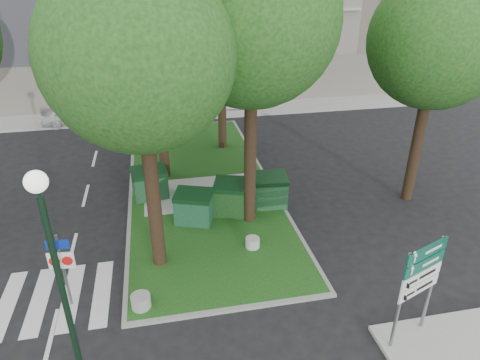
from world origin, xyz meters
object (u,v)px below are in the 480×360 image
object	(u,v)px
tree_street_right	(442,26)
car_silver	(234,100)
dumpster_a	(150,183)
bollard_left	(141,301)
dumpster_b	(194,207)
street_lamp	(55,261)
bollard_right	(253,243)
tree_median_near_right	(254,0)
tree_median_mid	(154,20)
bollard_mid	(195,213)
dumpster_d	(269,190)
traffic_sign_pole	(62,261)
directional_sign	(420,278)
dumpster_c	(234,198)
tree_median_near_left	(140,36)
car_white	(74,115)
litter_bin	(252,160)

from	to	relation	value
tree_street_right	car_silver	size ratio (longest dim) A/B	2.63
dumpster_a	bollard_left	world-z (taller)	dumpster_a
dumpster_b	street_lamp	size ratio (longest dim) A/B	0.29
bollard_right	tree_median_near_right	bearing A→B (deg)	78.32
tree_median_mid	car_silver	distance (m)	12.69
bollard_left	bollard_mid	distance (m)	4.94
dumpster_d	dumpster_a	bearing A→B (deg)	165.65
bollard_mid	traffic_sign_pole	distance (m)	5.73
tree_median_near_right	street_lamp	bearing A→B (deg)	-132.60
tree_median_mid	directional_sign	size ratio (longest dim) A/B	3.41
dumpster_c	car_silver	bearing A→B (deg)	97.76
tree_median_near_left	tree_median_near_right	distance (m)	4.09
dumpster_d	car_silver	size ratio (longest dim) A/B	0.41
tree_median_near_left	dumpster_b	distance (m)	7.06
tree_median_mid	dumpster_a	bearing A→B (deg)	-111.90
bollard_left	car_white	size ratio (longest dim) A/B	0.15
traffic_sign_pole	dumpster_c	bearing A→B (deg)	41.23
dumpster_a	directional_sign	distance (m)	11.27
street_lamp	tree_median_mid	bearing A→B (deg)	76.25
tree_median_near_left	litter_bin	xyz separation A→B (m)	(4.61, 6.69, -6.89)
tree_median_mid	dumpster_a	distance (m)	6.57
tree_street_right	dumpster_d	size ratio (longest dim) A/B	6.45
dumpster_b	traffic_sign_pole	size ratio (longest dim) A/B	0.67
dumpster_c	street_lamp	xyz separation A→B (m)	(-5.00, -6.62, 2.70)
dumpster_a	car_silver	distance (m)	13.10
street_lamp	bollard_mid	bearing A→B (deg)	62.19
traffic_sign_pole	directional_sign	distance (m)	9.51
tree_median_near_right	dumpster_c	size ratio (longest dim) A/B	6.46
tree_median_near_left	tree_median_near_right	world-z (taller)	tree_median_near_right
dumpster_a	bollard_mid	bearing A→B (deg)	-60.49
bollard_right	directional_sign	world-z (taller)	directional_sign
bollard_right	car_white	world-z (taller)	car_white
bollard_right	dumpster_d	bearing A→B (deg)	64.69
traffic_sign_pole	tree_median_near_right	bearing A→B (deg)	34.87
dumpster_d	car_white	world-z (taller)	dumpster_d
bollard_right	litter_bin	size ratio (longest dim) A/B	0.80
tree_median_near_right	bollard_right	world-z (taller)	tree_median_near_right
dumpster_d	traffic_sign_pole	distance (m)	8.36
tree_median_mid	dumpster_b	world-z (taller)	tree_median_mid
bollard_right	directional_sign	distance (m)	5.92
bollard_right	tree_median_near_left	bearing A→B (deg)	-177.19
tree_street_right	car_silver	distance (m)	15.92
car_white	directional_sign	bearing A→B (deg)	-154.81
bollard_left	tree_median_near_right	bearing A→B (deg)	44.10
tree_street_right	bollard_mid	world-z (taller)	tree_street_right
tree_median_near_right	tree_street_right	xyz separation A→B (m)	(7.00, 0.50, -1.00)
bollard_right	dumpster_c	bearing A→B (deg)	95.01
directional_sign	bollard_left	bearing A→B (deg)	139.15
traffic_sign_pole	car_white	size ratio (longest dim) A/B	0.65
dumpster_c	car_white	bearing A→B (deg)	140.23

